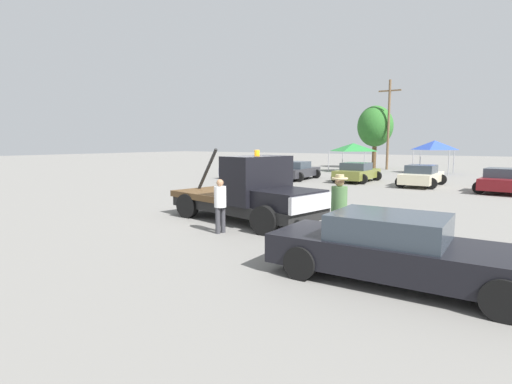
{
  "coord_description": "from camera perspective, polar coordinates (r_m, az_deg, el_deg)",
  "views": [
    {
      "loc": [
        8.0,
        -11.18,
        2.73
      ],
      "look_at": [
        0.5,
        0.0,
        1.05
      ],
      "focal_mm": 28.0,
      "sensor_mm": 36.0,
      "label": 1
    }
  ],
  "objects": [
    {
      "name": "parked_car_maroon",
      "position": [
        25.59,
        31.87,
        1.37
      ],
      "size": [
        2.76,
        4.37,
        1.34
      ],
      "rotation": [
        0.0,
        0.0,
        1.48
      ],
      "color": "maroon",
      "rests_on": "ground"
    },
    {
      "name": "parked_car_olive",
      "position": [
        28.65,
        14.22,
        2.73
      ],
      "size": [
        2.53,
        4.47,
        1.34
      ],
      "rotation": [
        0.0,
        0.0,
        1.57
      ],
      "color": "olive",
      "rests_on": "ground"
    },
    {
      "name": "tow_truck",
      "position": [
        13.59,
        -0.65,
        -0.35
      ],
      "size": [
        6.18,
        3.23,
        2.51
      ],
      "rotation": [
        0.0,
        0.0,
        -0.19
      ],
      "color": "black",
      "rests_on": "ground"
    },
    {
      "name": "tree_left",
      "position": [
        44.01,
        16.67,
        8.96
      ],
      "size": [
        3.65,
        3.65,
        6.52
      ],
      "color": "brown",
      "rests_on": "ground"
    },
    {
      "name": "person_at_hood",
      "position": [
        12.02,
        -5.14,
        -1.45
      ],
      "size": [
        0.36,
        0.36,
        1.64
      ],
      "rotation": [
        0.0,
        0.0,
        2.93
      ],
      "color": "#38383D",
      "rests_on": "ground"
    },
    {
      "name": "parked_car_charcoal",
      "position": [
        29.61,
        5.8,
        3.05
      ],
      "size": [
        2.7,
        4.84,
        1.34
      ],
      "rotation": [
        0.0,
        0.0,
        1.64
      ],
      "color": "#2D2D33",
      "rests_on": "ground"
    },
    {
      "name": "foreground_car",
      "position": [
        8.31,
        19.68,
        -7.79
      ],
      "size": [
        5.1,
        2.05,
        1.34
      ],
      "rotation": [
        0.0,
        0.0,
        0.01
      ],
      "color": "black",
      "rests_on": "ground"
    },
    {
      "name": "ground_plane",
      "position": [
        14.01,
        -1.7,
        -4.12
      ],
      "size": [
        160.0,
        160.0,
        0.0
      ],
      "primitive_type": "plane",
      "color": "gray"
    },
    {
      "name": "canopy_tent_green",
      "position": [
        38.53,
        13.71,
        6.23
      ],
      "size": [
        3.45,
        3.45,
        2.65
      ],
      "color": "#9E9EA3",
      "rests_on": "ground"
    },
    {
      "name": "canopy_tent_blue",
      "position": [
        38.45,
        24.15,
        6.12
      ],
      "size": [
        2.91,
        2.91,
        2.89
      ],
      "color": "#9E9EA3",
      "rests_on": "ground"
    },
    {
      "name": "parked_car_cream",
      "position": [
        26.97,
        22.59,
        2.14
      ],
      "size": [
        2.44,
        4.53,
        1.34
      ],
      "rotation": [
        0.0,
        0.0,
        1.56
      ],
      "color": "beige",
      "rests_on": "ground"
    },
    {
      "name": "parked_car_navy",
      "position": [
        31.03,
        -1.12,
        3.27
      ],
      "size": [
        2.81,
        4.86,
        1.34
      ],
      "rotation": [
        0.0,
        0.0,
        1.46
      ],
      "color": "navy",
      "rests_on": "ground"
    },
    {
      "name": "person_near_truck",
      "position": [
        10.55,
        11.78,
        -1.78
      ],
      "size": [
        0.42,
        0.42,
        1.91
      ],
      "rotation": [
        0.0,
        0.0,
        0.43
      ],
      "color": "#475B84",
      "rests_on": "ground"
    },
    {
      "name": "utility_pole",
      "position": [
        42.44,
        18.41,
        9.4
      ],
      "size": [
        2.2,
        0.24,
        8.86
      ],
      "color": "brown",
      "rests_on": "ground"
    },
    {
      "name": "traffic_cone",
      "position": [
        17.05,
        7.84,
        -1.3
      ],
      "size": [
        0.4,
        0.4,
        0.55
      ],
      "color": "black",
      "rests_on": "ground"
    }
  ]
}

